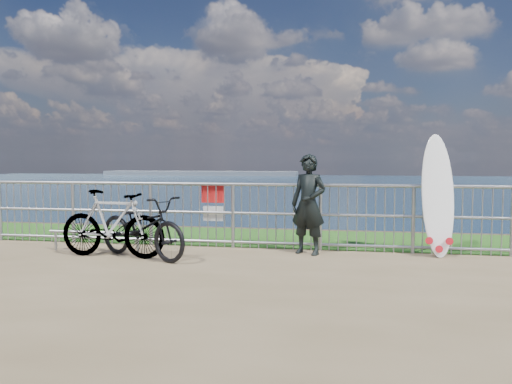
% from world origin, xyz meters
% --- Properties ---
extents(grass_strip, '(120.00, 120.00, 0.00)m').
position_xyz_m(grass_strip, '(0.00, 2.70, 0.01)').
color(grass_strip, '#1F5216').
rests_on(grass_strip, ground).
extents(seascape, '(260.00, 260.00, 5.00)m').
position_xyz_m(seascape, '(-43.75, 147.49, -4.03)').
color(seascape, brown).
rests_on(seascape, ground).
extents(railing, '(10.06, 0.10, 1.13)m').
position_xyz_m(railing, '(0.01, 1.60, 0.58)').
color(railing, gray).
rests_on(railing, ground).
extents(surfer, '(0.69, 0.58, 1.62)m').
position_xyz_m(surfer, '(0.83, 1.24, 0.81)').
color(surfer, black).
rests_on(surfer, ground).
extents(surfboard, '(0.57, 0.52, 1.95)m').
position_xyz_m(surfboard, '(2.84, 1.44, 0.90)').
color(surfboard, white).
rests_on(surfboard, ground).
extents(bicycle_near, '(1.94, 1.39, 0.97)m').
position_xyz_m(bicycle_near, '(-1.69, 0.48, 0.49)').
color(bicycle_near, black).
rests_on(bicycle_near, ground).
extents(bicycle_far, '(1.79, 0.62, 1.06)m').
position_xyz_m(bicycle_far, '(-2.17, 0.44, 0.53)').
color(bicycle_far, black).
rests_on(bicycle_far, ground).
extents(bike_rack, '(1.66, 0.05, 0.35)m').
position_xyz_m(bike_rack, '(-2.66, 0.84, 0.29)').
color(bike_rack, gray).
rests_on(bike_rack, ground).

